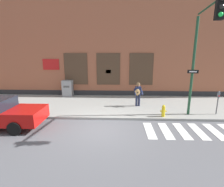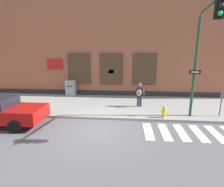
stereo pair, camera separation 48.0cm
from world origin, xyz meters
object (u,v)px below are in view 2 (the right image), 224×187
(red_car, at_px, (0,111))
(parking_meter, at_px, (221,101))
(utility_box, at_px, (71,88))
(fire_hydrant, at_px, (164,112))
(traffic_light, at_px, (203,46))
(busker, at_px, (140,93))

(red_car, bearing_deg, parking_meter, 9.57)
(red_car, distance_m, utility_box, 6.45)
(utility_box, height_order, fire_hydrant, utility_box)
(traffic_light, bearing_deg, fire_hydrant, 154.08)
(busker, distance_m, parking_meter, 4.84)
(red_car, relative_size, traffic_light, 0.80)
(utility_box, bearing_deg, red_car, -106.92)
(parking_meter, height_order, utility_box, parking_meter)
(fire_hydrant, bearing_deg, parking_meter, 9.09)
(busker, xyz_separation_m, utility_box, (-5.70, 2.66, -0.25))
(busker, distance_m, traffic_light, 4.89)
(busker, bearing_deg, parking_meter, -17.51)
(busker, height_order, utility_box, busker)
(red_car, distance_m, busker, 8.35)
(busker, relative_size, traffic_light, 0.29)
(utility_box, relative_size, fire_hydrant, 1.94)
(red_car, xyz_separation_m, traffic_light, (10.32, 0.82, 3.32))
(traffic_light, relative_size, utility_box, 4.24)
(parking_meter, bearing_deg, busker, 162.49)
(busker, relative_size, utility_box, 1.21)
(busker, relative_size, parking_meter, 1.14)
(red_car, relative_size, utility_box, 3.40)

